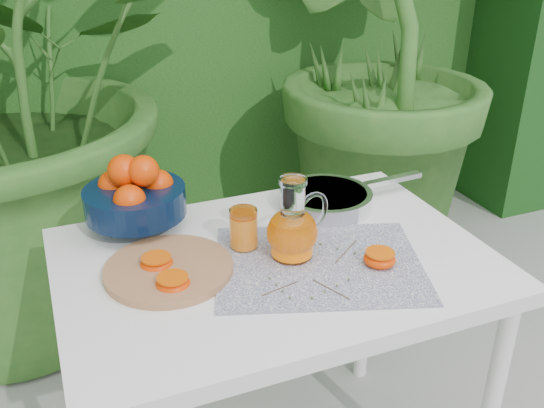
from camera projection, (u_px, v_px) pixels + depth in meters
name	position (u px, v px, depth m)	size (l,w,h in m)	color
potted_plant_right	(368.00, 48.00, 2.49)	(1.94, 1.94, 1.94)	#2A6021
white_table	(275.00, 286.00, 1.46)	(1.00, 0.70, 0.75)	white
placemat	(319.00, 264.00, 1.39)	(0.47, 0.36, 0.00)	#0C1045
cutting_board	(169.00, 269.00, 1.36)	(0.29, 0.29, 0.02)	#976B44
fruit_bowl	(135.00, 195.00, 1.51)	(0.33, 0.33, 0.20)	black
juice_pitcher	(293.00, 230.00, 1.39)	(0.18, 0.15, 0.20)	white
juice_tumbler	(244.00, 229.00, 1.44)	(0.08, 0.08, 0.10)	white
saute_pan	(327.00, 198.00, 1.65)	(0.45, 0.27, 0.05)	silver
orange_halves	(238.00, 268.00, 1.34)	(0.55, 0.25, 0.04)	#FF5202
thyme_sprigs	(321.00, 274.00, 1.34)	(0.30, 0.23, 0.01)	#4F3D24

